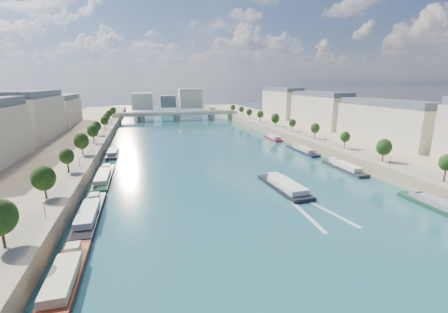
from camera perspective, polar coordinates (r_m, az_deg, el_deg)
ground at (r=145.40m, az=-2.59°, el=0.45°), size 700.00×700.00×0.00m
quay_left at (r=147.41m, az=-31.05°, el=-0.37°), size 44.00×520.00×5.00m
quay_right at (r=174.92m, az=21.10°, el=2.65°), size 44.00×520.00×5.00m
pave_left at (r=143.41m, az=-25.43°, el=0.98°), size 14.00×520.00×0.10m
pave_right at (r=166.09m, az=16.98°, el=3.32°), size 14.00×520.00×0.10m
trees_left at (r=144.02m, az=-24.73°, el=3.31°), size 4.80×268.80×8.26m
trees_right at (r=172.69m, az=14.79°, el=5.67°), size 4.80×268.80×8.26m
lamps_left at (r=132.44m, az=-24.35°, el=1.34°), size 0.36×200.36×4.28m
lamps_right at (r=167.55m, az=14.84°, el=4.50°), size 0.36×200.36×4.28m
buildings_left at (r=160.48m, az=-35.03°, el=5.20°), size 16.00×226.00×23.20m
buildings_right at (r=190.32m, az=22.53°, el=7.61°), size 16.00×226.00×23.20m
skyline at (r=359.70m, az=-9.96°, el=10.60°), size 79.00×42.00×22.00m
bridge at (r=280.32m, az=-8.93°, el=7.82°), size 112.00×12.00×8.15m
tour_barge at (r=99.71m, az=11.45°, el=-5.61°), size 8.38×25.57×3.60m
wake at (r=86.54m, az=16.39°, el=-9.61°), size 10.76×26.02×0.04m
moored_barges_left at (r=88.26m, az=-23.96°, el=-9.23°), size 5.00×156.02×3.60m
moored_barges_right at (r=125.32m, az=23.01°, el=-2.46°), size 5.00×161.97×3.60m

